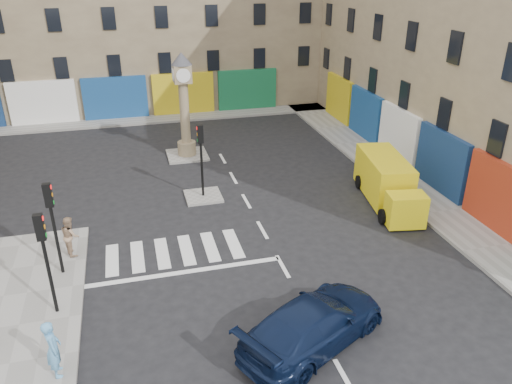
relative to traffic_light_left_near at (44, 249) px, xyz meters
name	(u,v)px	position (x,y,z in m)	size (l,w,h in m)	color
ground	(291,281)	(8.30, -0.20, -2.62)	(120.00, 120.00, 0.00)	black
sidewalk_right	(377,162)	(17.00, 9.80, -2.55)	(2.60, 30.00, 0.15)	gray
sidewalk_far	(146,119)	(4.30, 22.00, -2.55)	(32.00, 2.40, 0.15)	gray
island_near	(203,196)	(6.30, 7.80, -2.56)	(1.80, 1.80, 0.12)	gray
island_far	(187,155)	(6.30, 13.80, -2.56)	(2.40, 2.40, 0.12)	gray
building_right	(495,18)	(23.30, 9.80, 5.38)	(10.00, 30.00, 16.00)	#9B8865
traffic_light_left_near	(44,249)	(0.00, 0.00, 0.00)	(0.28, 0.22, 3.70)	black
traffic_light_left_far	(52,215)	(0.00, 2.40, 0.00)	(0.28, 0.22, 3.70)	black
traffic_light_island	(201,149)	(6.30, 7.80, -0.03)	(0.28, 0.22, 3.70)	black
clock_pillar	(184,99)	(6.30, 13.80, 0.93)	(1.20, 1.20, 6.10)	#9B8865
navy_sedan	(314,323)	(7.92, -3.52, -1.84)	(2.18, 5.36, 1.56)	black
yellow_van	(387,182)	(15.00, 5.05, -1.57)	(2.75, 6.04, 2.12)	yellow
pedestrian_blue	(53,348)	(0.30, -2.98, -1.55)	(0.67, 0.44, 1.84)	#599ACB
pedestrian_tan	(70,236)	(0.30, 3.69, -1.65)	(0.80, 0.62, 1.65)	#A07F62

